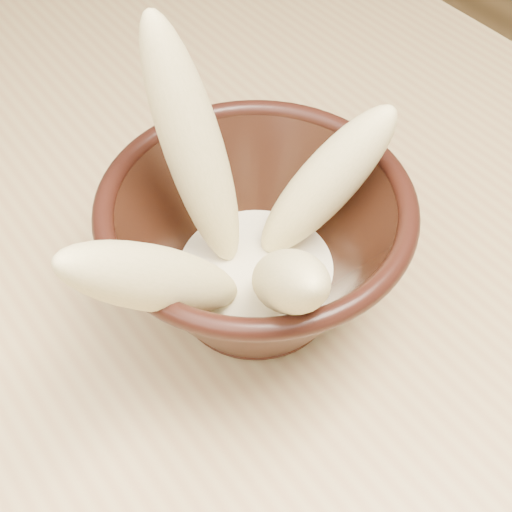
# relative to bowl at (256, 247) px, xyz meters

# --- Properties ---
(bowl) EXTENTS (0.19, 0.19, 0.10)m
(bowl) POSITION_rel_bowl_xyz_m (0.00, 0.00, 0.00)
(bowl) COLOR black
(bowl) RESTS_ON table
(milk_puddle) EXTENTS (0.10, 0.10, 0.01)m
(milk_puddle) POSITION_rel_bowl_xyz_m (-0.00, 0.00, -0.02)
(milk_puddle) COLOR beige
(milk_puddle) RESTS_ON bowl
(banana_upright) EXTENTS (0.06, 0.08, 0.17)m
(banana_upright) POSITION_rel_bowl_xyz_m (-0.02, 0.04, 0.06)
(banana_upright) COLOR #D2C87C
(banana_upright) RESTS_ON bowl
(banana_left) EXTENTS (0.13, 0.06, 0.15)m
(banana_left) POSITION_rel_bowl_xyz_m (-0.07, -0.02, 0.04)
(banana_left) COLOR #D2C87C
(banana_left) RESTS_ON bowl
(banana_right) EXTENTS (0.10, 0.07, 0.12)m
(banana_right) POSITION_rel_bowl_xyz_m (0.05, -0.01, 0.03)
(banana_right) COLOR #D2C87C
(banana_right) RESTS_ON bowl
(banana_front) EXTENTS (0.08, 0.12, 0.13)m
(banana_front) POSITION_rel_bowl_xyz_m (-0.02, -0.05, 0.03)
(banana_front) COLOR #D2C87C
(banana_front) RESTS_ON bowl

